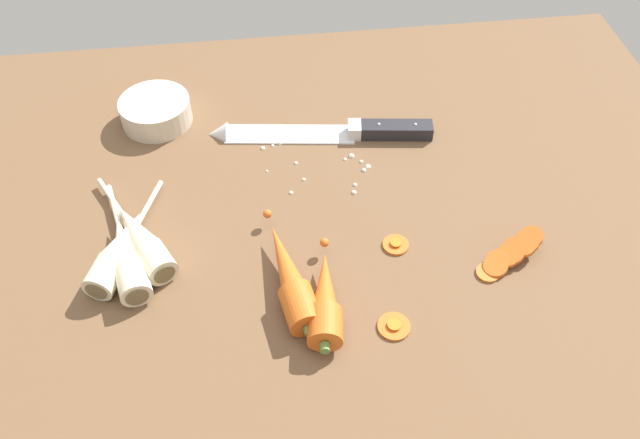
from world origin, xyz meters
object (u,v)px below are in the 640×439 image
(parsnip_mid_left, at_px, (126,256))
(whole_carrot, at_px, (290,278))
(carrot_slice_stray_mid, at_px, (394,326))
(carrot_slice_stray_near, at_px, (396,244))
(prep_bowl, at_px, (156,110))
(carrot_slice_stack, at_px, (511,254))
(chefs_knife, at_px, (317,132))
(whole_carrot_second, at_px, (325,300))
(parsnip_mid_right, at_px, (119,251))
(parsnip_front, at_px, (141,240))

(parsnip_mid_left, bearing_deg, whole_carrot, -16.92)
(parsnip_mid_left, distance_m, carrot_slice_stray_mid, 0.35)
(carrot_slice_stray_near, relative_size, prep_bowl, 0.32)
(parsnip_mid_left, distance_m, carrot_slice_stack, 0.49)
(chefs_knife, bearing_deg, carrot_slice_stack, -51.69)
(chefs_knife, distance_m, carrot_slice_stack, 0.35)
(chefs_knife, bearing_deg, prep_bowl, 165.20)
(whole_carrot, relative_size, carrot_slice_stray_mid, 5.07)
(chefs_knife, height_order, whole_carrot_second, whole_carrot_second)
(parsnip_mid_left, bearing_deg, parsnip_mid_right, 135.61)
(chefs_knife, xyz_separation_m, prep_bowl, (-0.25, 0.07, 0.01))
(parsnip_front, relative_size, parsnip_mid_left, 0.95)
(parsnip_mid_left, bearing_deg, chefs_knife, 39.41)
(whole_carrot_second, bearing_deg, parsnip_mid_right, 156.48)
(parsnip_mid_left, height_order, carrot_slice_stray_near, parsnip_mid_left)
(parsnip_front, distance_m, carrot_slice_stray_near, 0.33)
(whole_carrot, bearing_deg, parsnip_front, 154.95)
(carrot_slice_stray_near, height_order, carrot_slice_stray_mid, same)
(parsnip_front, relative_size, carrot_slice_stray_near, 5.72)
(parsnip_mid_left, xyz_separation_m, prep_bowl, (0.03, 0.29, 0.00))
(whole_carrot, relative_size, carrot_slice_stray_near, 5.77)
(parsnip_mid_left, distance_m, carrot_slice_stray_near, 0.35)
(whole_carrot_second, height_order, parsnip_front, whole_carrot_second)
(chefs_knife, relative_size, parsnip_mid_left, 1.66)
(prep_bowl, bearing_deg, parsnip_mid_left, -95.04)
(whole_carrot, bearing_deg, whole_carrot_second, -44.65)
(whole_carrot, xyz_separation_m, prep_bowl, (-0.18, 0.35, 0.00))
(prep_bowl, bearing_deg, whole_carrot_second, -60.88)
(chefs_knife, distance_m, carrot_slice_stray_mid, 0.36)
(whole_carrot, height_order, prep_bowl, whole_carrot)
(parsnip_front, bearing_deg, prep_bowl, 88.08)
(parsnip_front, distance_m, parsnip_mid_left, 0.03)
(chefs_knife, bearing_deg, parsnip_mid_right, -142.86)
(prep_bowl, bearing_deg, parsnip_mid_right, -97.26)
(parsnip_mid_left, xyz_separation_m, carrot_slice_stack, (0.49, -0.05, -0.01))
(carrot_slice_stray_mid, bearing_deg, chefs_knife, 97.74)
(parsnip_mid_right, distance_m, carrot_slice_stray_near, 0.36)
(prep_bowl, bearing_deg, carrot_slice_stray_near, -42.83)
(parsnip_mid_right, bearing_deg, whole_carrot_second, -23.52)
(whole_carrot_second, xyz_separation_m, prep_bowl, (-0.22, 0.39, 0.00))
(chefs_knife, xyz_separation_m, parsnip_mid_right, (-0.28, -0.21, 0.01))
(chefs_knife, xyz_separation_m, carrot_slice_stray_mid, (0.05, -0.36, -0.00))
(parsnip_mid_left, xyz_separation_m, carrot_slice_stray_mid, (0.32, -0.14, -0.02))
(carrot_slice_stray_near, xyz_separation_m, prep_bowl, (-0.32, 0.30, 0.02))
(whole_carrot_second, height_order, prep_bowl, whole_carrot_second)
(chefs_knife, bearing_deg, carrot_slice_stray_mid, -82.26)
(whole_carrot, bearing_deg, chefs_knife, 76.50)
(parsnip_mid_right, relative_size, carrot_slice_stray_near, 5.66)
(carrot_slice_stack, xyz_separation_m, prep_bowl, (-0.47, 0.34, 0.01))
(whole_carrot, bearing_deg, prep_bowl, 116.92)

